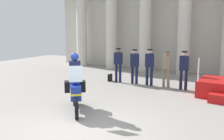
{
  "coord_description": "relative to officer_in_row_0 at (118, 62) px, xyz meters",
  "views": [
    {
      "loc": [
        4.22,
        -5.65,
        2.71
      ],
      "look_at": [
        -0.94,
        3.41,
        1.02
      ],
      "focal_mm": 42.69,
      "sensor_mm": 36.0,
      "label": 1
    }
  ],
  "objects": [
    {
      "name": "officer_in_row_3",
      "position": [
        2.43,
        0.07,
        -0.03
      ],
      "size": [
        0.41,
        0.27,
        1.64
      ],
      "rotation": [
        0.0,
        0.0,
        3.29
      ],
      "color": "#7A7056",
      "rests_on": "ground_plane"
    },
    {
      "name": "briefcase_on_ground",
      "position": [
        -0.48,
        0.03,
        -0.82
      ],
      "size": [
        0.1,
        0.32,
        0.36
      ],
      "primitive_type": "cube",
      "color": "black",
      "rests_on": "ground_plane"
    },
    {
      "name": "ground_plane",
      "position": [
        1.94,
        -5.77,
        -1.0
      ],
      "size": [
        28.0,
        28.0,
        0.0
      ],
      "primitive_type": "plane",
      "color": "gray"
    },
    {
      "name": "colonnade_backdrop",
      "position": [
        0.96,
        4.46,
        2.32
      ],
      "size": [
        16.26,
        1.58,
        6.42
      ],
      "color": "beige",
      "rests_on": "ground_plane"
    },
    {
      "name": "officer_in_row_1",
      "position": [
        0.86,
        0.05,
        -0.02
      ],
      "size": [
        0.41,
        0.27,
        1.67
      ],
      "rotation": [
        0.0,
        0.0,
        3.29
      ],
      "color": "#141938",
      "rests_on": "ground_plane"
    },
    {
      "name": "officer_in_row_4",
      "position": [
        3.24,
        -0.02,
        -0.0
      ],
      "size": [
        0.41,
        0.27,
        1.7
      ],
      "rotation": [
        0.0,
        0.0,
        3.29
      ],
      "color": "#141938",
      "rests_on": "ground_plane"
    },
    {
      "name": "motorcycle_with_rider",
      "position": [
        0.97,
        -4.72,
        -0.21
      ],
      "size": [
        1.41,
        1.7,
        1.9
      ],
      "rotation": [
        0.0,
        0.0,
        -0.89
      ],
      "color": "black",
      "rests_on": "ground_plane"
    },
    {
      "name": "officer_in_row_0",
      "position": [
        0.0,
        0.0,
        0.0
      ],
      "size": [
        0.41,
        0.27,
        1.7
      ],
      "rotation": [
        0.0,
        0.0,
        3.29
      ],
      "color": "#141938",
      "rests_on": "ground_plane"
    },
    {
      "name": "officer_in_row_2",
      "position": [
        1.62,
        0.06,
        0.0
      ],
      "size": [
        0.41,
        0.27,
        1.71
      ],
      "rotation": [
        0.0,
        0.0,
        3.29
      ],
      "color": "#141938",
      "rests_on": "ground_plane"
    }
  ]
}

